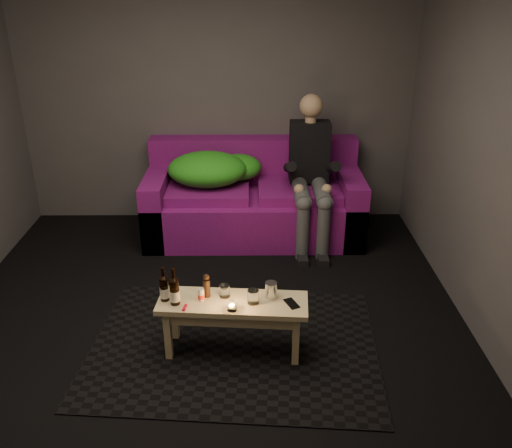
% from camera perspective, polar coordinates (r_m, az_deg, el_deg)
% --- Properties ---
extents(floor, '(4.50, 4.50, 0.00)m').
position_cam_1_polar(floor, '(4.11, -5.37, -11.92)').
color(floor, black).
rests_on(floor, ground).
extents(room, '(4.50, 4.50, 4.50)m').
position_cam_1_polar(room, '(3.84, -5.82, 12.60)').
color(room, silver).
rests_on(room, ground).
extents(rug, '(2.16, 1.65, 0.01)m').
position_cam_1_polar(rug, '(4.02, -2.34, -12.65)').
color(rug, black).
rests_on(rug, floor).
extents(sofa, '(2.13, 0.96, 0.92)m').
position_cam_1_polar(sofa, '(5.52, -0.25, 2.33)').
color(sofa, '#6C0E62').
rests_on(sofa, floor).
extents(green_blanket, '(0.94, 0.64, 0.32)m').
position_cam_1_polar(green_blanket, '(5.40, -4.59, 5.79)').
color(green_blanket, '#1F951B').
rests_on(green_blanket, sofa).
extents(person, '(0.38, 0.89, 1.42)m').
position_cam_1_polar(person, '(5.24, 5.76, 5.70)').
color(person, black).
rests_on(person, sofa).
extents(coffee_table, '(1.05, 0.41, 0.42)m').
position_cam_1_polar(coffee_table, '(3.78, -2.46, -9.03)').
color(coffee_table, '#D2B57B').
rests_on(coffee_table, rug).
extents(beer_bottle_a, '(0.06, 0.06, 0.25)m').
position_cam_1_polar(beer_bottle_a, '(3.75, -9.64, -6.67)').
color(beer_bottle_a, black).
rests_on(beer_bottle_a, coffee_table).
extents(beer_bottle_b, '(0.07, 0.07, 0.27)m').
position_cam_1_polar(beer_bottle_b, '(3.70, -8.58, -6.98)').
color(beer_bottle_b, black).
rests_on(beer_bottle_b, coffee_table).
extents(salt_shaker, '(0.05, 0.05, 0.09)m').
position_cam_1_polar(salt_shaker, '(3.74, -5.79, -7.42)').
color(salt_shaker, silver).
rests_on(salt_shaker, coffee_table).
extents(pepper_mill, '(0.06, 0.06, 0.13)m').
position_cam_1_polar(pepper_mill, '(3.77, -5.22, -6.74)').
color(pepper_mill, black).
rests_on(pepper_mill, coffee_table).
extents(tumbler_back, '(0.10, 0.10, 0.09)m').
position_cam_1_polar(tumbler_back, '(3.77, -3.32, -7.04)').
color(tumbler_back, white).
rests_on(tumbler_back, coffee_table).
extents(tealight, '(0.07, 0.07, 0.05)m').
position_cam_1_polar(tealight, '(3.63, -2.56, -8.72)').
color(tealight, white).
rests_on(tealight, coffee_table).
extents(tumbler_front, '(0.10, 0.10, 0.10)m').
position_cam_1_polar(tumbler_front, '(3.69, -0.29, -7.67)').
color(tumbler_front, white).
rests_on(tumbler_front, coffee_table).
extents(steel_cup, '(0.11, 0.11, 0.11)m').
position_cam_1_polar(steel_cup, '(3.75, 1.59, -6.96)').
color(steel_cup, silver).
rests_on(steel_cup, coffee_table).
extents(smartphone, '(0.11, 0.15, 0.01)m').
position_cam_1_polar(smartphone, '(3.71, 3.76, -8.35)').
color(smartphone, black).
rests_on(smartphone, coffee_table).
extents(red_lighter, '(0.03, 0.07, 0.01)m').
position_cam_1_polar(red_lighter, '(3.69, -7.51, -8.71)').
color(red_lighter, red).
rests_on(red_lighter, coffee_table).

